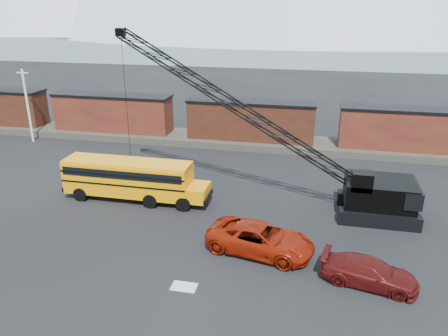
% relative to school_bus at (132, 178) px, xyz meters
% --- Properties ---
extents(ground, '(160.00, 160.00, 0.00)m').
position_rel_school_bus_xyz_m(ground, '(6.78, -6.07, -1.79)').
color(ground, black).
rests_on(ground, ground).
extents(gravel_berm, '(120.00, 5.00, 0.70)m').
position_rel_school_bus_xyz_m(gravel_berm, '(6.78, 15.93, -1.44)').
color(gravel_berm, '#4D4840').
rests_on(gravel_berm, ground).
extents(boxcar_west_near, '(13.70, 3.10, 4.17)m').
position_rel_school_bus_xyz_m(boxcar_west_near, '(-9.22, 15.93, 0.97)').
color(boxcar_west_near, '#4A1815').
rests_on(boxcar_west_near, gravel_berm).
extents(boxcar_mid, '(13.70, 3.10, 4.17)m').
position_rel_school_bus_xyz_m(boxcar_mid, '(6.78, 15.93, 0.97)').
color(boxcar_mid, '#4B2015').
rests_on(boxcar_mid, gravel_berm).
extents(boxcar_east_near, '(13.70, 3.10, 4.17)m').
position_rel_school_bus_xyz_m(boxcar_east_near, '(22.78, 15.93, 0.97)').
color(boxcar_east_near, '#4A1815').
rests_on(boxcar_east_near, gravel_berm).
extents(utility_pole, '(1.40, 0.24, 8.00)m').
position_rel_school_bus_xyz_m(utility_pole, '(-17.22, 11.93, 2.36)').
color(utility_pole, silver).
rests_on(utility_pole, ground).
extents(snow_patch, '(1.40, 0.90, 0.02)m').
position_rel_school_bus_xyz_m(snow_patch, '(7.28, -10.07, -1.78)').
color(snow_patch, silver).
rests_on(snow_patch, ground).
extents(school_bus, '(11.65, 2.65, 3.19)m').
position_rel_school_bus_xyz_m(school_bus, '(0.00, 0.00, 0.00)').
color(school_bus, orange).
rests_on(school_bus, ground).
extents(red_pickup, '(7.12, 4.31, 1.85)m').
position_rel_school_bus_xyz_m(red_pickup, '(10.87, -5.60, -0.87)').
color(red_pickup, '#931907').
rests_on(red_pickup, ground).
extents(maroon_suv, '(5.53, 3.13, 1.51)m').
position_rel_school_bus_xyz_m(maroon_suv, '(17.18, -7.61, -1.04)').
color(maroon_suv, '#4D0F0D').
rests_on(maroon_suv, ground).
extents(crawler_crane, '(23.01, 4.21, 13.00)m').
position_rel_school_bus_xyz_m(crawler_crane, '(8.56, 2.01, 5.19)').
color(crawler_crane, black).
rests_on(crawler_crane, ground).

